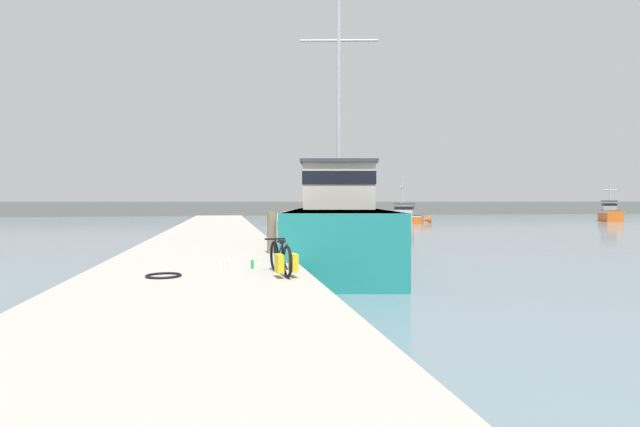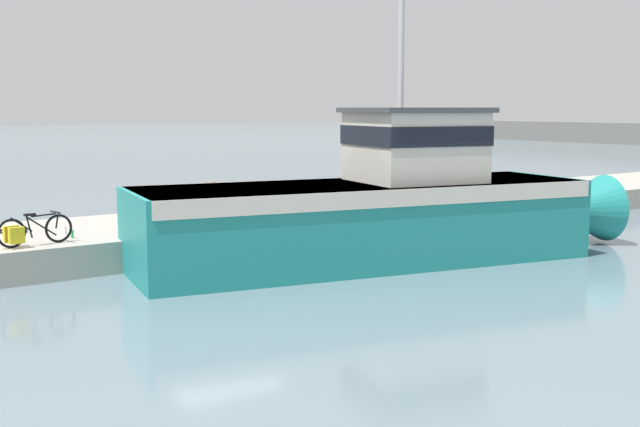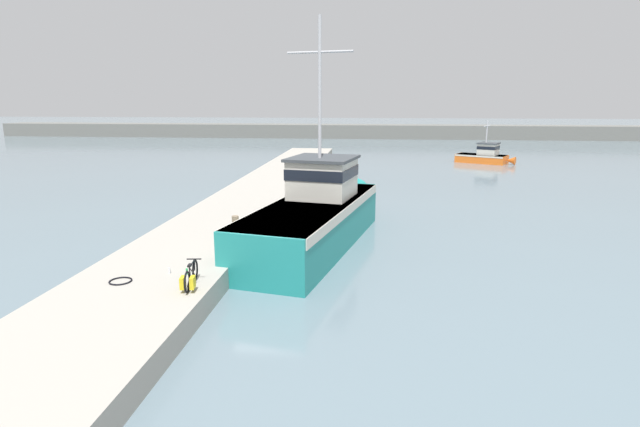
# 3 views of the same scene
# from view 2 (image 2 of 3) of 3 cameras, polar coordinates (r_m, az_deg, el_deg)

# --- Properties ---
(ground_plane) EXTENTS (320.00, 320.00, 0.00)m
(ground_plane) POSITION_cam_2_polar(r_m,az_deg,el_deg) (18.13, -7.67, -4.24)
(ground_plane) COLOR slate
(dock_pier) EXTENTS (4.59, 80.00, 0.73)m
(dock_pier) POSITION_cam_2_polar(r_m,az_deg,el_deg) (21.10, -12.09, -1.67)
(dock_pier) COLOR #A39E93
(dock_pier) RESTS_ON ground_plane
(fishing_boat_main) EXTENTS (5.31, 13.12, 9.46)m
(fishing_boat_main) POSITION_cam_2_polar(r_m,az_deg,el_deg) (19.24, 4.78, 0.56)
(fishing_boat_main) COLOR teal
(fishing_boat_main) RESTS_ON ground_plane
(bicycle_touring) EXTENTS (0.57, 1.68, 0.70)m
(bicycle_touring) POSITION_cam_2_polar(r_m,az_deg,el_deg) (18.24, -20.04, -1.20)
(bicycle_touring) COLOR black
(bicycle_touring) RESTS_ON dock_pier
(mooring_post) EXTENTS (0.25, 0.25, 1.17)m
(mooring_post) POSITION_cam_2_polar(r_m,az_deg,el_deg) (19.63, -7.74, 0.56)
(mooring_post) COLOR #756651
(mooring_post) RESTS_ON dock_pier
(hose_coil) EXTENTS (0.68, 0.68, 0.05)m
(hose_coil) POSITION_cam_2_polar(r_m,az_deg,el_deg) (20.55, -21.04, -1.15)
(hose_coil) COLOR black
(hose_coil) RESTS_ON dock_pier
(water_bottle_by_bike) EXTENTS (0.07, 0.07, 0.19)m
(water_bottle_by_bike) POSITION_cam_2_polar(r_m,az_deg,el_deg) (19.10, -17.21, -1.40)
(water_bottle_by_bike) COLOR green
(water_bottle_by_bike) RESTS_ON dock_pier
(water_bottle_on_curb) EXTENTS (0.06, 0.06, 0.19)m
(water_bottle_on_curb) POSITION_cam_2_polar(r_m,az_deg,el_deg) (19.67, -17.66, -1.16)
(water_bottle_on_curb) COLOR silver
(water_bottle_on_curb) RESTS_ON dock_pier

